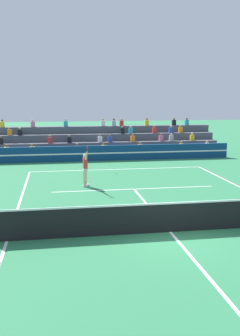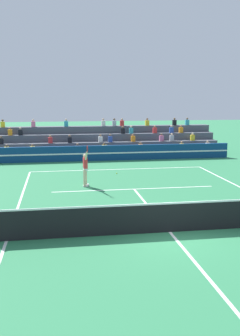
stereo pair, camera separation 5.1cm
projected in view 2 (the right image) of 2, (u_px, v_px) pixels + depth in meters
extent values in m
plane|color=#2D7A4C|center=(170.00, 232.00, 13.63)|extent=(120.00, 120.00, 0.00)
cube|color=white|center=(118.00, 169.00, 25.18)|extent=(11.00, 0.10, 0.01)
cube|color=white|center=(6.00, 241.00, 12.77)|extent=(0.10, 23.80, 0.01)
cube|color=white|center=(134.00, 189.00, 19.86)|extent=(8.25, 0.10, 0.01)
cube|color=white|center=(170.00, 232.00, 13.63)|extent=(0.10, 12.85, 0.01)
cube|color=black|center=(170.00, 218.00, 13.54)|extent=(11.90, 0.02, 1.00)
cube|color=white|center=(170.00, 203.00, 13.44)|extent=(11.90, 0.04, 0.06)
cube|color=navy|center=(110.00, 153.00, 28.61)|extent=(18.00, 0.24, 1.10)
cube|color=white|center=(110.00, 153.00, 28.49)|extent=(18.00, 0.02, 0.10)
cube|color=#4C515B|center=(108.00, 154.00, 29.90)|extent=(17.96, 0.95, 0.55)
cube|color=black|center=(78.00, 149.00, 29.29)|extent=(0.32, 0.22, 0.44)
sphere|color=#9E7051|center=(77.00, 144.00, 29.23)|extent=(0.18, 0.18, 0.18)
cube|color=yellow|center=(182.00, 146.00, 30.54)|extent=(0.32, 0.22, 0.44)
sphere|color=#9E7051|center=(182.00, 142.00, 30.49)|extent=(0.18, 0.18, 0.18)
cube|color=yellow|center=(104.00, 148.00, 29.60)|extent=(0.32, 0.22, 0.44)
sphere|color=brown|center=(104.00, 144.00, 29.54)|extent=(0.18, 0.18, 0.18)
cube|color=yellow|center=(7.00, 150.00, 28.49)|extent=(0.32, 0.22, 0.44)
sphere|color=brown|center=(7.00, 146.00, 28.43)|extent=(0.18, 0.18, 0.18)
cube|color=silver|center=(207.00, 146.00, 30.87)|extent=(0.32, 0.22, 0.44)
sphere|color=tan|center=(208.00, 142.00, 30.81)|extent=(0.18, 0.18, 0.18)
cube|color=orange|center=(141.00, 147.00, 30.04)|extent=(0.32, 0.22, 0.44)
sphere|color=#9E7051|center=(141.00, 143.00, 29.98)|extent=(0.18, 0.18, 0.18)
cube|color=yellow|center=(33.00, 149.00, 28.77)|extent=(0.32, 0.22, 0.44)
sphere|color=brown|center=(32.00, 145.00, 28.72)|extent=(0.18, 0.18, 0.18)
cube|color=#4C515B|center=(106.00, 149.00, 30.77)|extent=(17.96, 0.95, 1.10)
cube|color=black|center=(70.00, 140.00, 30.02)|extent=(0.32, 0.22, 0.44)
sphere|color=#9E7051|center=(70.00, 136.00, 29.97)|extent=(0.18, 0.18, 0.18)
cube|color=pink|center=(161.00, 138.00, 31.15)|extent=(0.32, 0.22, 0.44)
sphere|color=brown|center=(162.00, 134.00, 31.09)|extent=(0.18, 0.18, 0.18)
cube|color=silver|center=(100.00, 139.00, 30.39)|extent=(0.32, 0.22, 0.44)
sphere|color=brown|center=(100.00, 135.00, 30.34)|extent=(0.18, 0.18, 0.18)
cube|color=yellow|center=(193.00, 138.00, 31.55)|extent=(0.32, 0.22, 0.44)
sphere|color=beige|center=(193.00, 134.00, 31.49)|extent=(0.18, 0.18, 0.18)
cube|color=orange|center=(133.00, 139.00, 30.79)|extent=(0.32, 0.22, 0.44)
sphere|color=#9E7051|center=(133.00, 135.00, 30.74)|extent=(0.18, 0.18, 0.18)
cube|color=#2D4CA5|center=(110.00, 139.00, 30.51)|extent=(0.32, 0.22, 0.44)
sphere|color=brown|center=(110.00, 135.00, 30.45)|extent=(0.18, 0.18, 0.18)
cube|color=#B2B2B7|center=(172.00, 138.00, 31.28)|extent=(0.32, 0.22, 0.44)
sphere|color=beige|center=(172.00, 134.00, 31.22)|extent=(0.18, 0.18, 0.18)
cube|color=red|center=(50.00, 140.00, 29.80)|extent=(0.32, 0.22, 0.44)
sphere|color=#9E7051|center=(50.00, 136.00, 29.74)|extent=(0.18, 0.18, 0.18)
cube|color=black|center=(1.00, 141.00, 29.24)|extent=(0.32, 0.22, 0.44)
sphere|color=brown|center=(1.00, 137.00, 29.18)|extent=(0.18, 0.18, 0.18)
cube|color=#4C515B|center=(105.00, 144.00, 31.64)|extent=(17.96, 0.95, 1.65)
cube|color=red|center=(155.00, 130.00, 31.93)|extent=(0.32, 0.22, 0.44)
sphere|color=#9E7051|center=(155.00, 126.00, 31.87)|extent=(0.18, 0.18, 0.18)
cube|color=black|center=(123.00, 131.00, 31.51)|extent=(0.32, 0.22, 0.44)
sphere|color=#9E7051|center=(123.00, 127.00, 31.46)|extent=(0.18, 0.18, 0.18)
cube|color=teal|center=(131.00, 131.00, 31.62)|extent=(0.32, 0.22, 0.44)
sphere|color=beige|center=(131.00, 127.00, 31.56)|extent=(0.18, 0.18, 0.18)
cube|color=black|center=(20.00, 132.00, 30.27)|extent=(0.32, 0.22, 0.44)
sphere|color=beige|center=(20.00, 128.00, 30.21)|extent=(0.18, 0.18, 0.18)
cube|color=orange|center=(10.00, 132.00, 30.15)|extent=(0.32, 0.22, 0.44)
sphere|color=#9E7051|center=(10.00, 128.00, 30.09)|extent=(0.18, 0.18, 0.18)
cube|color=orange|center=(181.00, 130.00, 32.27)|extent=(0.32, 0.22, 0.44)
sphere|color=#9E7051|center=(181.00, 126.00, 32.21)|extent=(0.18, 0.18, 0.18)
cube|color=#2D4CA5|center=(171.00, 130.00, 32.14)|extent=(0.32, 0.22, 0.44)
sphere|color=beige|center=(171.00, 126.00, 32.08)|extent=(0.18, 0.18, 0.18)
cube|color=#4C515B|center=(103.00, 139.00, 32.52)|extent=(17.96, 0.95, 2.20)
cube|color=yellow|center=(3.00, 125.00, 30.87)|extent=(0.32, 0.22, 0.44)
sphere|color=brown|center=(3.00, 120.00, 30.81)|extent=(0.18, 0.18, 0.18)
cube|color=teal|center=(187.00, 122.00, 33.22)|extent=(0.32, 0.22, 0.44)
sphere|color=brown|center=(187.00, 119.00, 33.16)|extent=(0.18, 0.18, 0.18)
cube|color=pink|center=(33.00, 124.00, 31.24)|extent=(0.32, 0.22, 0.44)
sphere|color=beige|center=(33.00, 120.00, 31.18)|extent=(0.18, 0.18, 0.18)
cube|color=teal|center=(66.00, 124.00, 31.64)|extent=(0.32, 0.22, 0.44)
sphere|color=beige|center=(66.00, 120.00, 31.58)|extent=(0.18, 0.18, 0.18)
cube|color=#B2B2B7|center=(114.00, 123.00, 32.25)|extent=(0.32, 0.22, 0.44)
sphere|color=brown|center=(114.00, 119.00, 32.19)|extent=(0.18, 0.18, 0.18)
cube|color=black|center=(174.00, 123.00, 33.05)|extent=(0.32, 0.22, 0.44)
sphere|color=brown|center=(174.00, 119.00, 32.99)|extent=(0.18, 0.18, 0.18)
cube|color=red|center=(122.00, 123.00, 32.35)|extent=(0.32, 0.22, 0.44)
sphere|color=tan|center=(122.00, 119.00, 32.29)|extent=(0.18, 0.18, 0.18)
cube|color=yellow|center=(147.00, 123.00, 32.68)|extent=(0.32, 0.22, 0.44)
sphere|color=brown|center=(147.00, 119.00, 32.62)|extent=(0.18, 0.18, 0.18)
cube|color=silver|center=(103.00, 123.00, 32.11)|extent=(0.32, 0.22, 0.44)
sphere|color=tan|center=(103.00, 119.00, 32.05)|extent=(0.18, 0.18, 0.18)
cylinder|color=beige|center=(86.00, 177.00, 20.52)|extent=(0.14, 0.14, 0.90)
cylinder|color=beige|center=(85.00, 178.00, 20.29)|extent=(0.14, 0.14, 0.90)
cube|color=white|center=(85.00, 169.00, 20.33)|extent=(0.22, 0.33, 0.20)
cube|color=red|center=(85.00, 163.00, 20.28)|extent=(0.22, 0.37, 0.56)
sphere|color=beige|center=(85.00, 156.00, 20.21)|extent=(0.22, 0.22, 0.22)
cube|color=white|center=(86.00, 185.00, 20.60)|extent=(0.27, 0.14, 0.09)
cube|color=white|center=(86.00, 186.00, 20.37)|extent=(0.27, 0.14, 0.09)
cylinder|color=beige|center=(85.00, 163.00, 20.52)|extent=(0.09, 0.09, 0.56)
cylinder|color=beige|center=(86.00, 156.00, 19.78)|extent=(0.12, 0.49, 0.49)
cylinder|color=black|center=(87.00, 151.00, 19.46)|extent=(0.04, 0.18, 0.18)
torus|color=#B21E1E|center=(87.00, 149.00, 19.32)|extent=(0.06, 0.44, 0.44)
sphere|color=#C6DB33|center=(117.00, 173.00, 23.74)|extent=(0.07, 0.07, 0.07)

